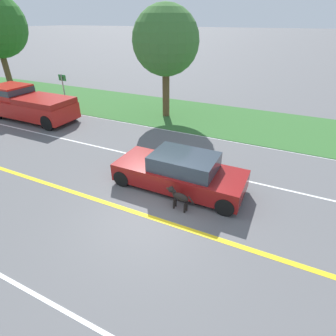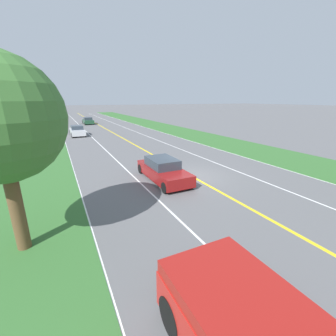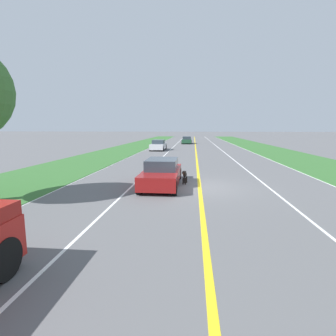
{
  "view_description": "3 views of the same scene",
  "coord_description": "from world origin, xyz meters",
  "px_view_note": "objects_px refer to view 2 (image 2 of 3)",
  "views": [
    {
      "loc": [
        -5.57,
        -3.36,
        5.5
      ],
      "look_at": [
        1.73,
        0.14,
        0.86
      ],
      "focal_mm": 28.0,
      "sensor_mm": 36.0,
      "label": 1
    },
    {
      "loc": [
        7.7,
        12.01,
        4.93
      ],
      "look_at": [
        1.85,
        0.19,
        0.88
      ],
      "focal_mm": 24.0,
      "sensor_mm": 36.0,
      "label": 2
    },
    {
      "loc": [
        0.35,
        13.22,
        3.0
      ],
      "look_at": [
        1.72,
        -0.98,
        0.81
      ],
      "focal_mm": 28.0,
      "sensor_mm": 36.0,
      "label": 3
    }
  ],
  "objects_px": {
    "car_trailing_mid": "(88,121)",
    "car_trailing_near": "(77,131)",
    "ego_car": "(163,170)",
    "dog": "(176,168)"
  },
  "relations": [
    {
      "from": "ego_car",
      "to": "dog",
      "type": "height_order",
      "value": "ego_car"
    },
    {
      "from": "dog",
      "to": "car_trailing_near",
      "type": "distance_m",
      "value": 21.97
    },
    {
      "from": "ego_car",
      "to": "car_trailing_mid",
      "type": "distance_m",
      "value": 37.45
    },
    {
      "from": "ego_car",
      "to": "dog",
      "type": "bearing_deg",
      "value": -159.3
    },
    {
      "from": "car_trailing_mid",
      "to": "car_trailing_near",
      "type": "bearing_deg",
      "value": 77.32
    },
    {
      "from": "dog",
      "to": "car_trailing_near",
      "type": "bearing_deg",
      "value": -71.92
    },
    {
      "from": "ego_car",
      "to": "car_trailing_near",
      "type": "bearing_deg",
      "value": -81.95
    },
    {
      "from": "ego_car",
      "to": "car_trailing_mid",
      "type": "relative_size",
      "value": 1.04
    },
    {
      "from": "car_trailing_near",
      "to": "dog",
      "type": "bearing_deg",
      "value": 101.29
    },
    {
      "from": "ego_car",
      "to": "car_trailing_mid",
      "type": "bearing_deg",
      "value": -90.57
    }
  ]
}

